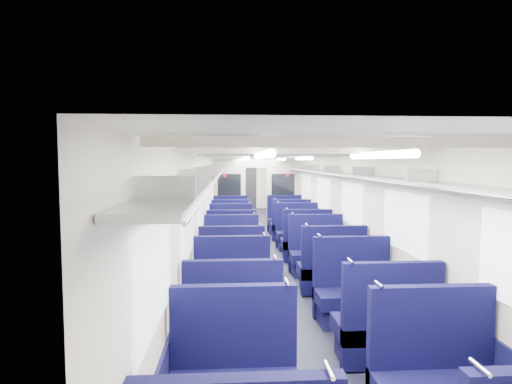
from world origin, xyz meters
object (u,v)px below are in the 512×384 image
(seat_16, at_px, (231,228))
(seat_9, at_px, (331,271))
(bulkhead, at_px, (256,191))
(seat_18, at_px, (231,222))
(end_door, at_px, (248,187))
(seat_17, at_px, (290,227))
(seat_8, at_px, (232,272))
(seat_14, at_px, (231,236))
(seat_12, at_px, (231,245))
(seat_7, at_px, (354,296))
(seat_11, at_px, (317,256))
(seat_4, at_px, (233,327))
(seat_19, at_px, (285,221))
(seat_13, at_px, (306,244))
(seat_10, at_px, (232,256))
(seat_6, at_px, (232,295))
(seat_5, at_px, (386,331))
(seat_15, at_px, (297,235))

(seat_16, bearing_deg, seat_9, -70.56)
(bulkhead, relative_size, seat_18, 2.35)
(end_door, xyz_separation_m, seat_17, (0.83, -7.92, -0.63))
(seat_17, height_order, seat_18, same)
(seat_8, xyz_separation_m, seat_14, (0.00, 3.27, 0.00))
(seat_12, distance_m, seat_17, 2.92)
(seat_17, bearing_deg, seat_7, -90.00)
(seat_11, bearing_deg, seat_7, -90.00)
(bulkhead, bearing_deg, seat_4, -95.29)
(seat_16, bearing_deg, seat_19, 34.44)
(end_door, height_order, bulkhead, bulkhead)
(bulkhead, relative_size, seat_12, 2.35)
(end_door, bearing_deg, seat_13, -85.40)
(end_door, height_order, seat_11, end_door)
(seat_4, xyz_separation_m, seat_10, (0.00, 3.43, 0.00))
(seat_6, bearing_deg, seat_8, 90.00)
(seat_12, bearing_deg, seat_10, -90.00)
(seat_4, relative_size, seat_19, 1.00)
(seat_5, distance_m, seat_12, 4.99)
(seat_13, bearing_deg, seat_5, -90.00)
(seat_8, bearing_deg, seat_14, 90.00)
(seat_10, height_order, seat_15, same)
(seat_6, distance_m, seat_18, 6.86)
(seat_7, height_order, seat_11, same)
(bulkhead, distance_m, seat_9, 6.85)
(seat_14, bearing_deg, seat_12, -90.00)
(seat_5, height_order, seat_15, same)
(seat_5, height_order, seat_17, same)
(seat_4, bearing_deg, seat_17, 76.49)
(seat_9, distance_m, seat_17, 4.69)
(end_door, bearing_deg, seat_7, -86.57)
(seat_6, bearing_deg, seat_12, 90.00)
(end_door, distance_m, bulkhead, 5.87)
(seat_12, bearing_deg, seat_14, 90.00)
(seat_7, height_order, seat_13, same)
(seat_12, height_order, seat_13, same)
(seat_19, bearing_deg, bulkhead, 132.67)
(seat_9, relative_size, seat_15, 1.00)
(seat_6, height_order, seat_7, same)
(seat_4, height_order, seat_9, same)
(end_door, xyz_separation_m, seat_19, (0.83, -6.77, -0.63))
(seat_9, bearing_deg, bulkhead, 97.02)
(seat_4, height_order, seat_18, same)
(seat_13, xyz_separation_m, seat_16, (-1.66, 2.40, 0.00))
(seat_5, bearing_deg, seat_18, 101.47)
(seat_11, bearing_deg, seat_14, 127.36)
(seat_8, relative_size, seat_19, 1.00)
(seat_4, height_order, seat_7, same)
(seat_11, height_order, seat_16, same)
(end_door, relative_size, seat_11, 1.68)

